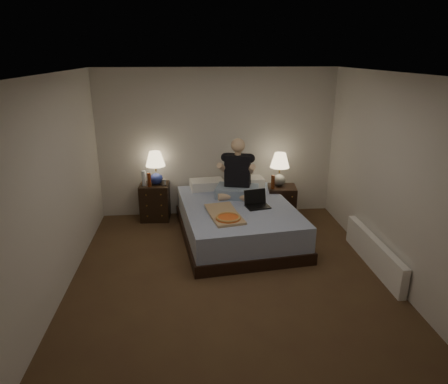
{
  "coord_description": "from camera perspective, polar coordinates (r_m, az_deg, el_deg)",
  "views": [
    {
      "loc": [
        -0.48,
        -4.4,
        2.71
      ],
      "look_at": [
        0.0,
        0.9,
        0.85
      ],
      "focal_mm": 32.0,
      "sensor_mm": 36.0,
      "label": 1
    }
  ],
  "objects": [
    {
      "name": "beer_bottle_right",
      "position": [
        6.6,
        6.99,
        1.45
      ],
      "size": [
        0.06,
        0.06,
        0.23
      ],
      "primitive_type": "cylinder",
      "color": "#61280D",
      "rests_on": "nightstand_right"
    },
    {
      "name": "person",
      "position": [
        6.27,
        1.92,
        3.41
      ],
      "size": [
        0.77,
        0.67,
        0.93
      ],
      "primitive_type": null,
      "rotation": [
        0.0,
        0.0,
        -0.26
      ],
      "color": "black",
      "rests_on": "bed"
    },
    {
      "name": "water_bottle",
      "position": [
        6.74,
        -11.38,
        1.94
      ],
      "size": [
        0.07,
        0.07,
        0.25
      ],
      "primitive_type": "cylinder",
      "color": "white",
      "rests_on": "nightstand_left"
    },
    {
      "name": "nightstand_left",
      "position": [
        6.91,
        -9.81,
        -1.35
      ],
      "size": [
        0.5,
        0.45,
        0.62
      ],
      "primitive_type": "cube",
      "rotation": [
        0.0,
        0.0,
        -0.05
      ],
      "color": "black",
      "rests_on": "floor"
    },
    {
      "name": "floor",
      "position": [
        5.19,
        0.91,
        -12.21
      ],
      "size": [
        4.0,
        4.5,
        0.0
      ],
      "primitive_type": "cube",
      "color": "brown",
      "rests_on": "ground"
    },
    {
      "name": "pizza_box",
      "position": [
        5.46,
        0.6,
        -3.77
      ],
      "size": [
        0.54,
        0.82,
        0.08
      ],
      "primitive_type": null,
      "rotation": [
        0.0,
        0.0,
        0.2
      ],
      "color": "tan",
      "rests_on": "bed"
    },
    {
      "name": "ceiling",
      "position": [
        4.43,
        1.09,
        16.54
      ],
      "size": [
        4.0,
        4.5,
        0.0
      ],
      "primitive_type": "cube",
      "rotation": [
        3.14,
        0.0,
        0.0
      ],
      "color": "white",
      "rests_on": "ground"
    },
    {
      "name": "wall_left",
      "position": [
        4.88,
        -23.05,
        0.27
      ],
      "size": [
        0.0,
        4.5,
        2.5
      ],
      "primitive_type": "cube",
      "rotation": [
        1.57,
        0.0,
        1.57
      ],
      "color": "silver",
      "rests_on": "ground"
    },
    {
      "name": "bed",
      "position": [
        6.16,
        1.93,
        -4.13
      ],
      "size": [
        1.86,
        2.32,
        0.53
      ],
      "primitive_type": "cube",
      "rotation": [
        0.0,
        0.0,
        0.13
      ],
      "color": "#5771AF",
      "rests_on": "floor"
    },
    {
      "name": "wall_right",
      "position": [
        5.26,
        23.22,
        1.54
      ],
      "size": [
        0.0,
        4.5,
        2.5
      ],
      "primitive_type": "cube",
      "rotation": [
        1.57,
        0.0,
        -1.57
      ],
      "color": "silver",
      "rests_on": "ground"
    },
    {
      "name": "soda_can",
      "position": [
        6.72,
        -8.59,
        1.38
      ],
      "size": [
        0.07,
        0.07,
        0.1
      ],
      "primitive_type": "cylinder",
      "color": "#A0A09C",
      "rests_on": "nightstand_left"
    },
    {
      "name": "wall_front",
      "position": [
        2.64,
        6.35,
        -14.37
      ],
      "size": [
        4.0,
        0.0,
        2.5
      ],
      "primitive_type": "cube",
      "rotation": [
        -1.57,
        0.0,
        0.0
      ],
      "color": "silver",
      "rests_on": "ground"
    },
    {
      "name": "beer_bottle_left",
      "position": [
        6.67,
        -10.64,
        1.72
      ],
      "size": [
        0.06,
        0.06,
        0.23
      ],
      "primitive_type": "cylinder",
      "color": "#63250E",
      "rests_on": "nightstand_left"
    },
    {
      "name": "laptop",
      "position": [
        5.93,
        4.88,
        -1.12
      ],
      "size": [
        0.39,
        0.35,
        0.24
      ],
      "primitive_type": null,
      "rotation": [
        0.0,
        0.0,
        0.22
      ],
      "color": "black",
      "rests_on": "bed"
    },
    {
      "name": "lamp_left",
      "position": [
        6.72,
        -9.73,
        3.38
      ],
      "size": [
        0.4,
        0.4,
        0.56
      ],
      "primitive_type": null,
      "rotation": [
        0.0,
        0.0,
        0.29
      ],
      "color": "navy",
      "rests_on": "nightstand_left"
    },
    {
      "name": "nightstand_right",
      "position": [
        6.85,
        8.21,
        -1.59
      ],
      "size": [
        0.5,
        0.46,
        0.59
      ],
      "primitive_type": "cube",
      "rotation": [
        0.0,
        0.0,
        -0.12
      ],
      "color": "black",
      "rests_on": "floor"
    },
    {
      "name": "wall_back",
      "position": [
        6.83,
        -1.03,
        6.9
      ],
      "size": [
        4.0,
        0.0,
        2.5
      ],
      "primitive_type": "cube",
      "rotation": [
        1.57,
        0.0,
        0.0
      ],
      "color": "silver",
      "rests_on": "ground"
    },
    {
      "name": "lamp_right",
      "position": [
        6.72,
        7.93,
        3.22
      ],
      "size": [
        0.37,
        0.37,
        0.56
      ],
      "primitive_type": null,
      "rotation": [
        0.0,
        0.0,
        -0.16
      ],
      "color": "gray",
      "rests_on": "nightstand_right"
    },
    {
      "name": "radiator",
      "position": [
        5.71,
        20.61,
        -8.14
      ],
      "size": [
        0.1,
        1.6,
        0.4
      ],
      "primitive_type": "cube",
      "color": "white",
      "rests_on": "floor"
    }
  ]
}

